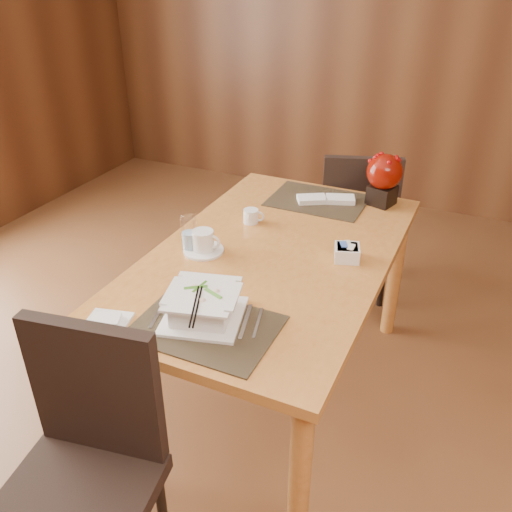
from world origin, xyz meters
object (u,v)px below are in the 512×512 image
at_px(sugar_caddy, 347,253).
at_px(near_chair, 84,459).
at_px(far_chair, 356,219).
at_px(creamer_jug, 251,216).
at_px(coffee_cup, 203,243).
at_px(soup_setting, 203,306).
at_px(dining_table, 273,272).
at_px(water_glass, 189,234).
at_px(berry_decor, 384,176).
at_px(bread_plate, 106,324).

relative_size(sugar_caddy, near_chair, 0.10).
bearing_deg(far_chair, creamer_jug, 48.76).
relative_size(coffee_cup, near_chair, 0.18).
bearing_deg(soup_setting, sugar_caddy, 46.54).
bearing_deg(dining_table, coffee_cup, -155.65).
distance_m(dining_table, creamer_jug, 0.31).
bearing_deg(creamer_jug, water_glass, -121.02).
relative_size(water_glass, berry_decor, 0.60).
relative_size(dining_table, bread_plate, 10.75).
bearing_deg(coffee_cup, berry_decor, 54.59).
distance_m(dining_table, far_chair, 0.95).
height_order(dining_table, near_chair, near_chair).
xyz_separation_m(coffee_cup, creamer_jug, (0.06, 0.32, -0.01)).
bearing_deg(berry_decor, bread_plate, -114.04).
bearing_deg(dining_table, near_chair, -100.04).
xyz_separation_m(soup_setting, berry_decor, (0.31, 1.15, 0.09)).
bearing_deg(dining_table, sugar_caddy, 13.00).
height_order(dining_table, creamer_jug, creamer_jug).
distance_m(coffee_cup, creamer_jug, 0.32).
xyz_separation_m(coffee_cup, sugar_caddy, (0.54, 0.18, -0.01)).
bearing_deg(berry_decor, near_chair, -105.72).
height_order(berry_decor, far_chair, berry_decor).
height_order(soup_setting, near_chair, near_chair).
relative_size(water_glass, sugar_caddy, 1.56).
bearing_deg(soup_setting, bread_plate, -164.16).
xyz_separation_m(water_glass, far_chair, (0.41, 1.06, -0.32)).
bearing_deg(sugar_caddy, far_chair, 101.66).
height_order(bread_plate, near_chair, near_chair).
height_order(soup_setting, berry_decor, berry_decor).
distance_m(berry_decor, bread_plate, 1.44).
xyz_separation_m(soup_setting, water_glass, (-0.28, 0.38, 0.02)).
xyz_separation_m(water_glass, bread_plate, (0.01, -0.54, -0.07)).
bearing_deg(far_chair, near_chair, 62.64).
distance_m(water_glass, creamer_jug, 0.35).
bearing_deg(coffee_cup, creamer_jug, 79.20).
distance_m(coffee_cup, berry_decor, 0.93).
distance_m(creamer_jug, berry_decor, 0.66).
xyz_separation_m(soup_setting, creamer_jug, (-0.16, 0.71, -0.02)).
height_order(creamer_jug, bread_plate, creamer_jug).
distance_m(creamer_jug, near_chair, 1.22).
height_order(water_glass, near_chair, near_chair).
xyz_separation_m(coffee_cup, bread_plate, (-0.05, -0.55, -0.03)).
distance_m(soup_setting, berry_decor, 1.20).
xyz_separation_m(creamer_jug, far_chair, (0.30, 0.73, -0.27)).
bearing_deg(coffee_cup, bread_plate, -94.86).
xyz_separation_m(soup_setting, coffee_cup, (-0.22, 0.39, -0.01)).
height_order(coffee_cup, creamer_jug, coffee_cup).
bearing_deg(water_glass, dining_table, 22.11).
height_order(creamer_jug, near_chair, near_chair).
relative_size(creamer_jug, berry_decor, 0.35).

